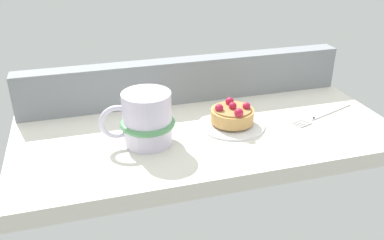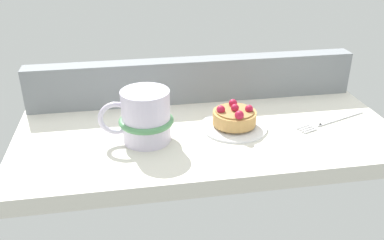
% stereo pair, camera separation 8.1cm
% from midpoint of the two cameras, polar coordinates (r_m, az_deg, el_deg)
% --- Properties ---
extents(ground_plane, '(0.76, 0.35, 0.03)m').
position_cam_midpoint_polar(ground_plane, '(0.85, 4.83, -2.37)').
color(ground_plane, silver).
extents(window_rail_back, '(0.75, 0.04, 0.10)m').
position_cam_midpoint_polar(window_rail_back, '(0.96, 2.72, 5.48)').
color(window_rail_back, gray).
rests_on(window_rail_back, ground_plane).
extents(dessert_plate, '(0.14, 0.14, 0.01)m').
position_cam_midpoint_polar(dessert_plate, '(0.85, 8.57, -0.95)').
color(dessert_plate, white).
rests_on(dessert_plate, ground_plane).
extents(raspberry_tart, '(0.09, 0.09, 0.04)m').
position_cam_midpoint_polar(raspberry_tart, '(0.84, 8.67, 0.35)').
color(raspberry_tart, tan).
rests_on(raspberry_tart, dessert_plate).
extents(coffee_mug, '(0.14, 0.10, 0.10)m').
position_cam_midpoint_polar(coffee_mug, '(0.78, -3.55, 0.37)').
color(coffee_mug, silver).
rests_on(coffee_mug, ground_plane).
extents(dessert_fork, '(0.17, 0.08, 0.01)m').
position_cam_midpoint_polar(dessert_fork, '(0.93, 20.98, -0.14)').
color(dessert_fork, silver).
rests_on(dessert_fork, ground_plane).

